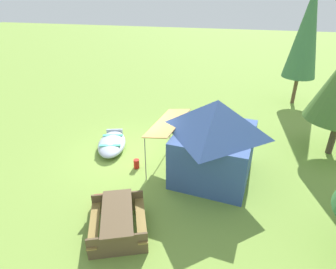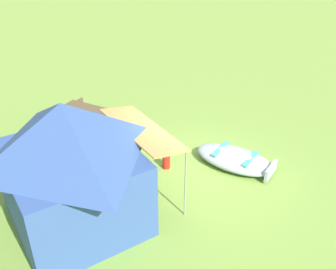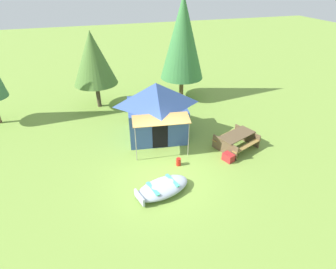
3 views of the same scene
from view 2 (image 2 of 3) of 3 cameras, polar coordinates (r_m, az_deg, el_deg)
name	(u,v)px [view 2 (image 2 of 3)]	position (r m, az deg, el deg)	size (l,w,h in m)	color
ground_plane	(197,175)	(10.22, 4.38, -6.09)	(80.00, 80.00, 0.00)	olive
beached_rowboat	(235,159)	(10.58, 10.15, -3.66)	(2.47, 1.71, 0.44)	#A5AFC1
canvas_cabin_tent	(70,164)	(8.19, -14.62, -4.32)	(3.47, 3.94, 2.93)	#355292
picnic_table	(88,118)	(12.26, -11.96, 2.46)	(2.32, 2.12, 0.75)	brown
cooler_box	(128,127)	(12.13, -6.14, 1.09)	(0.50, 0.36, 0.37)	#B02629
fuel_can	(166,162)	(10.37, -0.27, -4.21)	(0.21, 0.21, 0.35)	red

